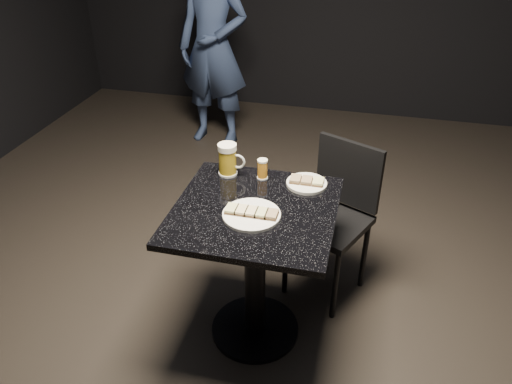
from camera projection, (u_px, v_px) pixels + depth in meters
floor at (255, 330)px, 2.55m from camera, size 6.00×6.00×0.00m
plate_large at (252, 215)px, 2.10m from camera, size 0.25×0.25×0.01m
plate_small at (307, 183)px, 2.32m from camera, size 0.19×0.19×0.01m
patron at (213, 47)px, 4.02m from camera, size 0.64×0.46×1.63m
table at (255, 252)px, 2.28m from camera, size 0.70×0.70×0.75m
beer_mug at (228, 159)px, 2.37m from camera, size 0.13×0.09×0.16m
beer_tumbler at (262, 169)px, 2.35m from camera, size 0.05×0.05×0.10m
chair at (335, 210)px, 2.60m from camera, size 0.48×0.48×0.85m
canapes_on_plate_large at (252, 212)px, 2.09m from camera, size 0.22×0.07×0.02m
canapes_on_plate_small at (307, 180)px, 2.31m from camera, size 0.16×0.07×0.02m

